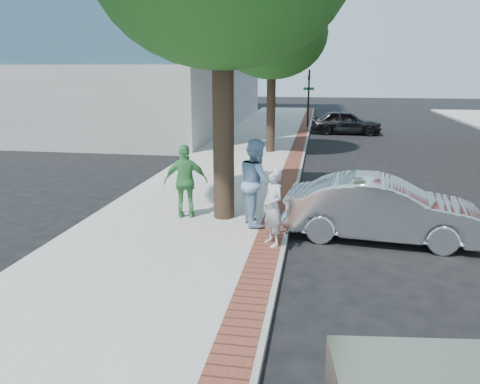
% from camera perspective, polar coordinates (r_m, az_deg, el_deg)
% --- Properties ---
extents(ground, '(120.00, 120.00, 0.00)m').
position_cam_1_polar(ground, '(10.11, -0.75, -7.24)').
color(ground, black).
rests_on(ground, ground).
extents(sidewalk, '(5.00, 60.00, 0.15)m').
position_cam_1_polar(sidewalk, '(17.91, -0.85, 2.74)').
color(sidewalk, '#9E9991').
rests_on(sidewalk, ground).
extents(brick_strip, '(0.60, 60.00, 0.01)m').
position_cam_1_polar(brick_strip, '(17.63, 6.20, 2.73)').
color(brick_strip, brown).
rests_on(brick_strip, sidewalk).
extents(curb, '(0.10, 60.00, 0.15)m').
position_cam_1_polar(curb, '(17.63, 7.33, 2.43)').
color(curb, gray).
rests_on(curb, ground).
extents(office_base, '(18.20, 22.20, 4.00)m').
position_cam_1_polar(office_base, '(34.56, -15.83, 11.17)').
color(office_base, gray).
rests_on(office_base, ground).
extents(signal_near, '(0.70, 0.15, 3.80)m').
position_cam_1_polar(signal_near, '(31.27, 8.36, 11.71)').
color(signal_near, black).
rests_on(signal_near, ground).
extents(tree_far, '(4.80, 4.80, 7.14)m').
position_cam_1_polar(tree_far, '(21.39, 3.94, 18.71)').
color(tree_far, black).
rests_on(tree_far, sidewalk).
extents(parking_meter, '(0.12, 0.32, 1.47)m').
position_cam_1_polar(parking_meter, '(10.22, 3.86, 0.08)').
color(parking_meter, gray).
rests_on(parking_meter, sidewalk).
extents(person_gray, '(0.68, 0.73, 1.68)m').
position_cam_1_polar(person_gray, '(9.80, 4.03, -1.87)').
color(person_gray, '#B1B0B6').
rests_on(person_gray, sidewalk).
extents(person_officer, '(1.09, 1.22, 2.07)m').
position_cam_1_polar(person_officer, '(11.14, 1.99, 1.23)').
color(person_officer, '#7FA1C4').
rests_on(person_officer, sidewalk).
extents(person_green, '(1.16, 0.71, 1.85)m').
position_cam_1_polar(person_green, '(11.74, -6.62, 1.28)').
color(person_green, '#459950').
rests_on(person_green, sidewalk).
extents(sedan_silver, '(4.47, 1.94, 1.43)m').
position_cam_1_polar(sedan_silver, '(11.08, 16.94, -1.99)').
color(sedan_silver, silver).
rests_on(sedan_silver, ground).
extents(bg_car, '(4.25, 1.82, 1.43)m').
position_cam_1_polar(bg_car, '(29.24, 12.82, 8.29)').
color(bg_car, black).
rests_on(bg_car, ground).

